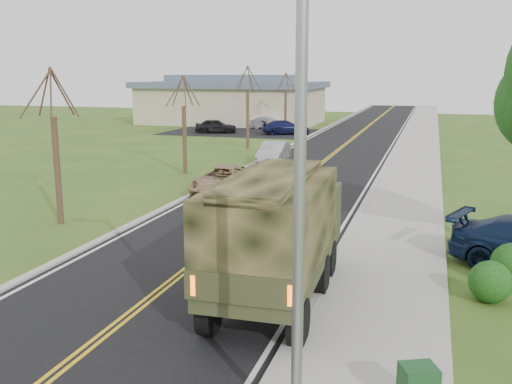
% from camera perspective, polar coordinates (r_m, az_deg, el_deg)
% --- Properties ---
extents(ground, '(160.00, 160.00, 0.00)m').
position_cam_1_polar(ground, '(12.41, -19.61, -16.94)').
color(ground, '#30511B').
rests_on(ground, ground).
extents(road, '(8.00, 120.00, 0.01)m').
position_cam_1_polar(road, '(49.40, 9.13, 4.87)').
color(road, black).
rests_on(road, ground).
extents(curb_right, '(0.30, 120.00, 0.12)m').
position_cam_1_polar(curb_right, '(48.99, 13.95, 4.68)').
color(curb_right, '#9E998E').
rests_on(curb_right, ground).
extents(sidewalk_right, '(3.20, 120.00, 0.10)m').
position_cam_1_polar(sidewalk_right, '(48.93, 16.00, 4.56)').
color(sidewalk_right, '#9E998E').
rests_on(sidewalk_right, ground).
extents(curb_left, '(0.30, 120.00, 0.10)m').
position_cam_1_polar(curb_left, '(50.14, 4.41, 5.14)').
color(curb_left, '#9E998E').
rests_on(curb_left, ground).
extents(street_light, '(1.65, 0.22, 8.00)m').
position_cam_1_polar(street_light, '(8.42, 3.75, 2.25)').
color(street_light, gray).
rests_on(street_light, ground).
extents(bare_tree_a, '(1.93, 2.26, 6.08)m').
position_cam_1_polar(bare_tree_a, '(23.38, -19.34, 3.26)').
color(bare_tree_a, '#38281C').
rests_on(bare_tree_a, ground).
extents(bare_tree_b, '(1.83, 2.14, 5.73)m').
position_cam_1_polar(bare_tree_b, '(33.72, -7.17, 6.00)').
color(bare_tree_b, '#38281C').
rests_on(bare_tree_b, ground).
extents(bare_tree_c, '(2.04, 2.39, 6.42)m').
position_cam_1_polar(bare_tree_c, '(44.87, -0.84, 7.89)').
color(bare_tree_c, '#38281C').
rests_on(bare_tree_c, ground).
extents(bare_tree_d, '(1.88, 2.20, 5.91)m').
position_cam_1_polar(bare_tree_d, '(56.40, 2.97, 8.44)').
color(bare_tree_d, '#38281C').
rests_on(bare_tree_d, ground).
extents(commercial_building, '(25.50, 21.50, 5.65)m').
position_cam_1_polar(commercial_building, '(68.53, -2.33, 9.15)').
color(commercial_building, tan).
rests_on(commercial_building, ground).
extents(military_truck, '(2.61, 6.99, 3.45)m').
position_cam_1_polar(military_truck, '(14.55, 2.16, -3.56)').
color(military_truck, black).
rests_on(military_truck, ground).
extents(suv_champagne, '(2.21, 4.79, 1.33)m').
position_cam_1_polar(suv_champagne, '(28.16, -3.30, 1.21)').
color(suv_champagne, tan).
rests_on(suv_champagne, ground).
extents(sedan_silver, '(1.78, 4.43, 1.43)m').
position_cam_1_polar(sedan_silver, '(37.39, 1.76, 3.93)').
color(sedan_silver, '#B6B7BB').
rests_on(sedan_silver, ground).
extents(lot_car_dark, '(4.39, 2.75, 1.40)m').
position_cam_1_polar(lot_car_dark, '(57.01, -4.03, 6.60)').
color(lot_car_dark, black).
rests_on(lot_car_dark, ground).
extents(lot_car_silver, '(4.31, 1.73, 1.39)m').
position_cam_1_polar(lot_car_silver, '(61.07, 1.44, 6.97)').
color(lot_car_silver, '#B5B5BA').
rests_on(lot_car_silver, ground).
extents(lot_car_navy, '(5.06, 3.66, 1.36)m').
position_cam_1_polar(lot_car_navy, '(55.74, 3.00, 6.48)').
color(lot_car_navy, '#0F133A').
rests_on(lot_car_navy, ground).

